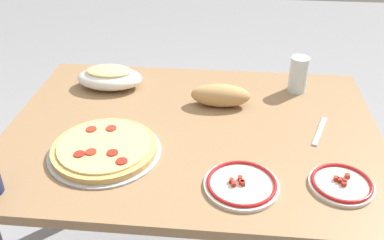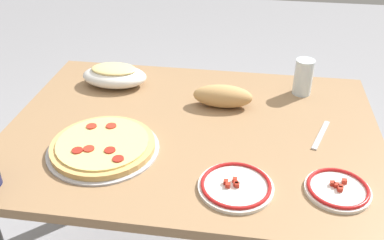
% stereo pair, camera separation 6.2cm
% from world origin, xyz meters
% --- Properties ---
extents(dining_table, '(1.17, 0.86, 0.76)m').
position_xyz_m(dining_table, '(0.00, 0.00, 0.62)').
color(dining_table, '#93704C').
rests_on(dining_table, ground).
extents(pepperoni_pizza, '(0.33, 0.33, 0.03)m').
position_xyz_m(pepperoni_pizza, '(-0.24, -0.16, 0.77)').
color(pepperoni_pizza, '#B7B7BC').
rests_on(pepperoni_pizza, dining_table).
extents(baked_pasta_dish, '(0.24, 0.15, 0.08)m').
position_xyz_m(baked_pasta_dish, '(-0.33, 0.25, 0.80)').
color(baked_pasta_dish, white).
rests_on(baked_pasta_dish, dining_table).
extents(water_glass, '(0.07, 0.07, 0.13)m').
position_xyz_m(water_glass, '(0.36, 0.29, 0.82)').
color(water_glass, silver).
rests_on(water_glass, dining_table).
extents(side_plate_near, '(0.20, 0.20, 0.02)m').
position_xyz_m(side_plate_near, '(0.16, -0.27, 0.77)').
color(side_plate_near, white).
rests_on(side_plate_near, dining_table).
extents(side_plate_far, '(0.17, 0.17, 0.02)m').
position_xyz_m(side_plate_far, '(0.42, -0.24, 0.77)').
color(side_plate_far, white).
rests_on(side_plate_far, dining_table).
extents(bread_loaf, '(0.20, 0.08, 0.08)m').
position_xyz_m(bread_loaf, '(0.08, 0.15, 0.80)').
color(bread_loaf, tan).
rests_on(bread_loaf, dining_table).
extents(fork_left, '(0.07, 0.17, 0.00)m').
position_xyz_m(fork_left, '(0.40, 0.02, 0.76)').
color(fork_left, '#B7B7BC').
rests_on(fork_left, dining_table).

